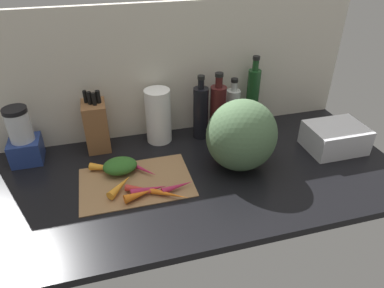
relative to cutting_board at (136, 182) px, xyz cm
name	(u,v)px	position (x,y,z in cm)	size (l,w,h in cm)	color
ground_plane	(196,176)	(24.58, 0.09, -1.90)	(170.00, 80.00, 3.00)	black
wall_back	(173,71)	(24.58, 38.59, 29.60)	(170.00, 3.00, 60.00)	beige
cutting_board	(136,182)	(0.00, 0.00, 0.00)	(43.58, 29.11, 0.80)	#997047
carrot_0	(169,194)	(10.57, -12.39, 1.52)	(2.23, 2.23, 15.29)	orange
carrot_1	(139,195)	(-0.23, -10.44, 2.09)	(3.37, 3.37, 10.88)	orange
carrot_2	(141,168)	(2.93, 6.03, 1.71)	(2.63, 2.63, 16.37)	#B2264C
carrot_3	(150,191)	(4.21, -9.23, 1.71)	(2.61, 2.61, 12.00)	red
carrot_4	(149,189)	(4.00, -8.41, 2.01)	(3.22, 3.22, 13.96)	#B2264C
carrot_5	(146,190)	(2.66, -8.00, 1.74)	(2.67, 2.67, 15.53)	red
carrot_6	(178,186)	(14.83, -9.04, 1.67)	(2.54, 2.54, 13.03)	#B2264C
carrot_7	(109,168)	(-9.50, 9.35, 1.96)	(3.12, 3.12, 16.48)	orange
carrot_8	(120,186)	(-6.28, -3.46, 2.06)	(3.31, 3.31, 13.17)	orange
carrot_greens_pile	(120,166)	(-5.16, 7.90, 3.31)	(13.74, 10.57, 5.81)	#2D6023
winter_squash	(241,135)	(43.61, 0.19, 14.50)	(28.89, 26.58, 29.79)	#4C6B47
knife_block	(96,125)	(-12.54, 30.36, 11.02)	(9.96, 12.93, 27.64)	brown
blender_appliance	(23,139)	(-42.60, 27.72, 10.36)	(12.63, 12.63, 25.03)	navy
paper_towel_roll	(158,116)	(15.11, 29.59, 12.28)	(11.58, 11.58, 25.35)	white
bottle_0	(201,112)	(34.69, 27.66, 12.60)	(7.04, 7.04, 30.70)	black
bottle_1	(218,110)	(43.01, 27.58, 12.69)	(7.56, 7.56, 31.16)	#471919
bottle_2	(233,108)	(52.22, 31.77, 10.36)	(6.53, 6.53, 25.93)	silver
bottle_3	(252,97)	(62.05, 31.54, 15.11)	(6.08, 6.08, 35.78)	#19421E
dish_rack	(335,138)	(89.82, 1.42, 5.30)	(24.91, 19.14, 11.40)	silver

